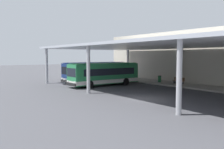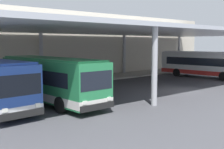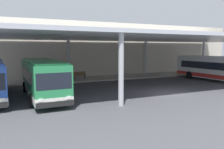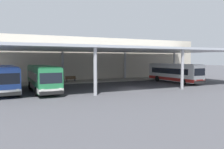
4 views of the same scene
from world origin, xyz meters
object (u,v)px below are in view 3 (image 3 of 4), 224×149
at_px(bus_middle_bay, 213,68).
at_px(bench_waiting, 79,75).
at_px(bus_second_bay, 42,78).
at_px(trash_bin, 55,77).

xyz_separation_m(bus_middle_bay, bench_waiting, (-15.82, 7.61, -0.99)).
distance_m(bus_second_bay, bus_middle_bay, 21.62).
bearing_deg(bus_second_bay, trash_bin, 73.55).
bearing_deg(trash_bin, bus_second_bay, -106.45).
height_order(bus_second_bay, bus_middle_bay, same).
xyz_separation_m(bench_waiting, trash_bin, (-3.27, -0.42, 0.01)).
xyz_separation_m(bus_second_bay, bench_waiting, (5.77, 8.86, -0.99)).
distance_m(bus_second_bay, bench_waiting, 10.62).
distance_m(bus_middle_bay, bench_waiting, 17.58).
height_order(bench_waiting, trash_bin, trash_bin).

